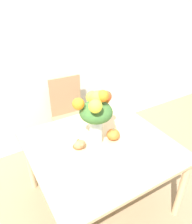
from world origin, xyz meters
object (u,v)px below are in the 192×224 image
at_px(pumpkin, 113,134).
at_px(dining_chair_near_window, 70,116).
at_px(flower_vase, 96,112).
at_px(turkey_figurine, 79,143).

xyz_separation_m(pumpkin, dining_chair_near_window, (-0.03, 0.89, -0.27)).
relative_size(flower_vase, pumpkin, 4.26).
height_order(flower_vase, pumpkin, flower_vase).
xyz_separation_m(flower_vase, pumpkin, (0.15, -0.04, -0.26)).
height_order(turkey_figurine, dining_chair_near_window, dining_chair_near_window).
bearing_deg(dining_chair_near_window, flower_vase, -94.80).
distance_m(pumpkin, turkey_figurine, 0.32).
relative_size(flower_vase, turkey_figurine, 3.68).
xyz_separation_m(turkey_figurine, dining_chair_near_window, (0.29, 0.84, -0.26)).
distance_m(flower_vase, dining_chair_near_window, 1.00).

